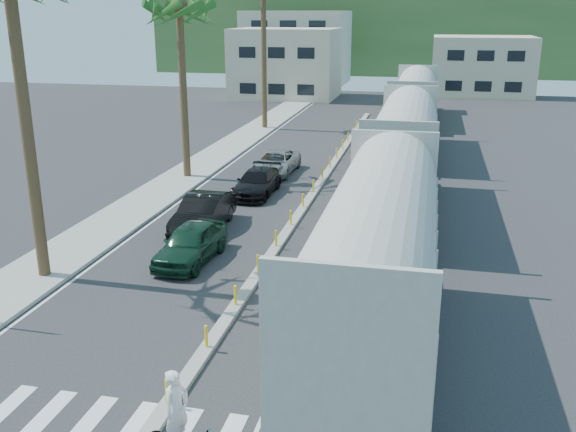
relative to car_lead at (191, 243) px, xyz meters
The scene contains 13 objects.
ground 9.40m from the car_lead, 70.84° to the right, with size 140.00×140.00×0.00m, color #28282B.
sidewalk 17.05m from the car_lead, 108.57° to the left, with size 3.00×90.00×0.15m, color gray.
rails 20.80m from the car_lead, 67.13° to the left, with size 1.56×100.00×0.06m.
median 11.55m from the car_lead, 74.53° to the left, with size 0.45×60.00×0.85m.
crosswalk 11.30m from the car_lead, 74.18° to the right, with size 14.00×2.20×0.01m, color silver.
lane_markings 16.19m from the car_lead, 86.72° to the left, with size 9.42×90.00×0.01m.
freight_train 16.04m from the car_lead, 59.47° to the left, with size 3.00×60.94×5.85m.
buildings 62.99m from the car_lead, 93.04° to the left, with size 38.00×27.00×10.00m.
hillside 91.35m from the car_lead, 88.07° to the left, with size 80.00×20.00×12.00m, color #385628.
car_lead is the anchor object (origin of this frame).
car_second 4.04m from the car_lead, 102.47° to the left, with size 1.77×5.03×1.66m, color black.
car_third 10.35m from the car_lead, 90.02° to the left, with size 2.03×4.90×1.42m, color black.
car_rear 15.41m from the car_lead, 90.55° to the left, with size 2.49×5.18×1.42m, color #9D9FA2.
Camera 1 is at (6.15, -14.35, 9.81)m, focal length 40.00 mm.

